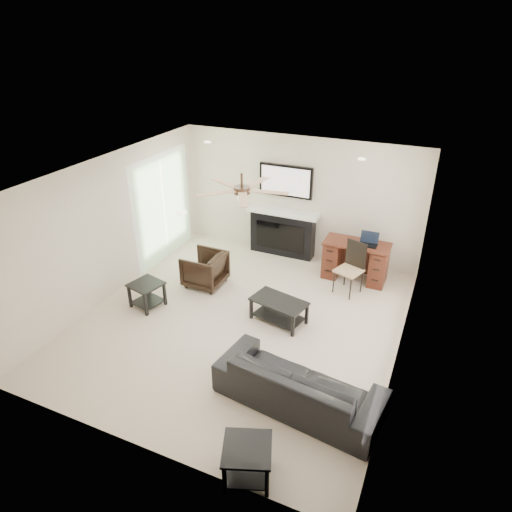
# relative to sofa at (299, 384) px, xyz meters

# --- Properties ---
(room_shell) EXTENTS (5.50, 5.54, 2.52)m
(room_shell) POSITION_rel_sofa_xyz_m (-1.28, 1.43, 1.37)
(room_shell) COLOR beige
(room_shell) RESTS_ON ground
(sofa) EXTENTS (2.26, 1.13, 0.63)m
(sofa) POSITION_rel_sofa_xyz_m (0.00, 0.00, 0.00)
(sofa) COLOR black
(sofa) RESTS_ON ground
(armchair) EXTENTS (0.72, 0.70, 0.65)m
(armchair) POSITION_rel_sofa_xyz_m (-2.60, 2.15, 0.01)
(armchair) COLOR black
(armchair) RESTS_ON ground
(coffee_table) EXTENTS (0.99, 0.69, 0.40)m
(coffee_table) POSITION_rel_sofa_xyz_m (-0.90, 1.60, -0.12)
(coffee_table) COLOR black
(coffee_table) RESTS_ON ground
(end_table_near) EXTENTS (0.67, 0.67, 0.45)m
(end_table_near) POSITION_rel_sofa_xyz_m (-0.15, -1.25, -0.09)
(end_table_near) COLOR black
(end_table_near) RESTS_ON ground
(end_table_left) EXTENTS (0.60, 0.60, 0.45)m
(end_table_left) POSITION_rel_sofa_xyz_m (-3.15, 1.10, -0.09)
(end_table_left) COLOR black
(end_table_left) RESTS_ON ground
(fireplace_unit) EXTENTS (1.52, 0.34, 1.91)m
(fireplace_unit) POSITION_rel_sofa_xyz_m (-1.74, 3.93, 0.64)
(fireplace_unit) COLOR black
(fireplace_unit) RESTS_ON ground
(desk) EXTENTS (1.22, 0.56, 0.76)m
(desk) POSITION_rel_sofa_xyz_m (-0.08, 3.50, 0.06)
(desk) COLOR #36150D
(desk) RESTS_ON ground
(desk_chair) EXTENTS (0.55, 0.56, 0.97)m
(desk_chair) POSITION_rel_sofa_xyz_m (-0.08, 2.95, 0.17)
(desk_chair) COLOR black
(desk_chair) RESTS_ON ground
(laptop) EXTENTS (0.33, 0.24, 0.23)m
(laptop) POSITION_rel_sofa_xyz_m (0.12, 3.48, 0.56)
(laptop) COLOR black
(laptop) RESTS_ON desk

